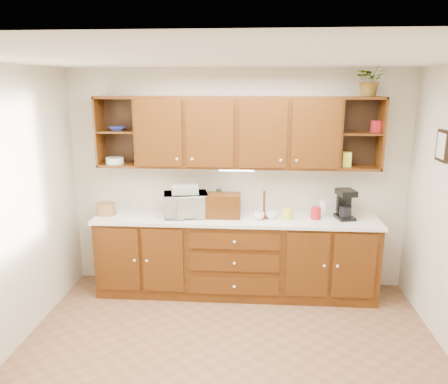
% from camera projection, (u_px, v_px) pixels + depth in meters
% --- Properties ---
extents(floor, '(4.00, 4.00, 0.00)m').
position_uv_depth(floor, '(228.00, 367.00, 3.84)').
color(floor, brown).
rests_on(floor, ground).
extents(ceiling, '(4.00, 4.00, 0.00)m').
position_uv_depth(ceiling, '(228.00, 58.00, 3.22)').
color(ceiling, white).
rests_on(ceiling, back_wall).
extents(back_wall, '(4.00, 0.00, 4.00)m').
position_uv_depth(back_wall, '(237.00, 180.00, 5.22)').
color(back_wall, beige).
rests_on(back_wall, floor).
extents(base_cabinets, '(3.20, 0.60, 0.90)m').
position_uv_depth(base_cabinets, '(236.00, 256.00, 5.13)').
color(base_cabinets, '#381906').
rests_on(base_cabinets, floor).
extents(countertop, '(3.24, 0.64, 0.04)m').
position_uv_depth(countertop, '(236.00, 218.00, 5.01)').
color(countertop, silver).
rests_on(countertop, base_cabinets).
extents(upper_cabinets, '(3.20, 0.33, 0.80)m').
position_uv_depth(upper_cabinets, '(238.00, 132.00, 4.92)').
color(upper_cabinets, '#381906').
rests_on(upper_cabinets, back_wall).
extents(undercabinet_light, '(0.40, 0.05, 0.02)m').
position_uv_depth(undercabinet_light, '(237.00, 170.00, 4.97)').
color(undercabinet_light, white).
rests_on(undercabinet_light, upper_cabinets).
extents(framed_picture, '(0.03, 0.24, 0.30)m').
position_uv_depth(framed_picture, '(443.00, 146.00, 4.13)').
color(framed_picture, black).
rests_on(framed_picture, right_wall).
extents(wicker_basket, '(0.28, 0.28, 0.14)m').
position_uv_depth(wicker_basket, '(106.00, 209.00, 5.08)').
color(wicker_basket, '#A26E43').
rests_on(wicker_basket, countertop).
extents(microwave, '(0.55, 0.43, 0.27)m').
position_uv_depth(microwave, '(186.00, 205.00, 4.99)').
color(microwave, beige).
rests_on(microwave, countertop).
extents(towel_stack, '(0.33, 0.26, 0.09)m').
position_uv_depth(towel_stack, '(185.00, 189.00, 4.95)').
color(towel_stack, tan).
rests_on(towel_stack, microwave).
extents(wine_bottle, '(0.07, 0.07, 0.29)m').
position_uv_depth(wine_bottle, '(219.00, 201.00, 5.10)').
color(wine_bottle, '#103119').
rests_on(wine_bottle, countertop).
extents(woven_tray, '(0.35, 0.21, 0.34)m').
position_uv_depth(woven_tray, '(187.00, 210.00, 5.25)').
color(woven_tray, '#A26E43').
rests_on(woven_tray, countertop).
extents(bread_box, '(0.39, 0.24, 0.27)m').
position_uv_depth(bread_box, '(223.00, 205.00, 4.97)').
color(bread_box, '#381906').
rests_on(bread_box, countertop).
extents(mug_tree, '(0.28, 0.28, 0.32)m').
position_uv_depth(mug_tree, '(264.00, 214.00, 4.95)').
color(mug_tree, '#381906').
rests_on(mug_tree, countertop).
extents(canister_red, '(0.12, 0.12, 0.14)m').
position_uv_depth(canister_red, '(316.00, 213.00, 4.91)').
color(canister_red, '#AC191F').
rests_on(canister_red, countertop).
extents(canister_white, '(0.08, 0.08, 0.18)m').
position_uv_depth(canister_white, '(323.00, 208.00, 5.00)').
color(canister_white, white).
rests_on(canister_white, countertop).
extents(canister_yellow, '(0.13, 0.13, 0.12)m').
position_uv_depth(canister_yellow, '(288.00, 214.00, 4.90)').
color(canister_yellow, yellow).
rests_on(canister_yellow, countertop).
extents(coffee_maker, '(0.22, 0.27, 0.34)m').
position_uv_depth(coffee_maker, '(345.00, 204.00, 4.91)').
color(coffee_maker, black).
rests_on(coffee_maker, countertop).
extents(bowl_stack, '(0.20, 0.20, 0.05)m').
position_uv_depth(bowl_stack, '(118.00, 129.00, 5.00)').
color(bowl_stack, navy).
rests_on(bowl_stack, upper_cabinets).
extents(plate_stack, '(0.21, 0.21, 0.07)m').
position_uv_depth(plate_stack, '(115.00, 161.00, 5.07)').
color(plate_stack, white).
rests_on(plate_stack, upper_cabinets).
extents(pantry_box_yellow, '(0.10, 0.08, 0.16)m').
position_uv_depth(pantry_box_yellow, '(347.00, 159.00, 4.87)').
color(pantry_box_yellow, yellow).
rests_on(pantry_box_yellow, upper_cabinets).
extents(pantry_box_red, '(0.10, 0.09, 0.13)m').
position_uv_depth(pantry_box_red, '(376.00, 127.00, 4.77)').
color(pantry_box_red, '#AC191F').
rests_on(pantry_box_red, upper_cabinets).
extents(potted_plant, '(0.32, 0.28, 0.35)m').
position_uv_depth(potted_plant, '(371.00, 80.00, 4.62)').
color(potted_plant, '#999999').
rests_on(potted_plant, upper_cabinets).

